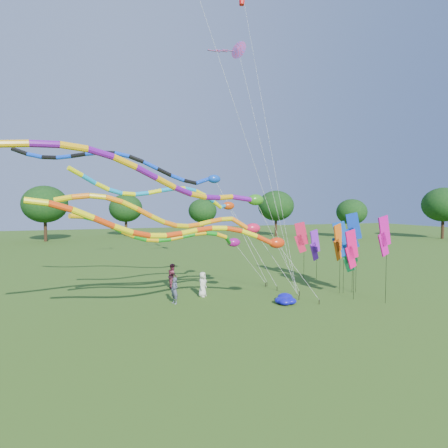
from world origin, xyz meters
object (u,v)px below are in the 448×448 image
object	(u,v)px
blue_nylon_heap	(284,300)
person_b	(175,291)
tube_kite_red	(200,232)
person_c	(173,276)
tube_kite_orange	(193,219)
person_a	(203,284)

from	to	relation	value
blue_nylon_heap	person_b	bearing A→B (deg)	158.47
tube_kite_red	blue_nylon_heap	world-z (taller)	tube_kite_red
person_c	tube_kite_orange	bearing A→B (deg)	-178.63
tube_kite_orange	person_a	bearing A→B (deg)	59.28
blue_nylon_heap	person_a	size ratio (longest dim) A/B	0.92
blue_nylon_heap	person_c	bearing A→B (deg)	128.47
blue_nylon_heap	person_a	bearing A→B (deg)	138.98
person_a	tube_kite_orange	bearing A→B (deg)	-163.60
tube_kite_orange	person_a	world-z (taller)	tube_kite_orange
person_a	blue_nylon_heap	bearing A→B (deg)	-90.61
person_b	person_c	world-z (taller)	person_c
tube_kite_orange	person_b	bearing A→B (deg)	91.91
tube_kite_orange	person_b	xyz separation A→B (m)	(-0.41, 2.73, -4.42)
person_a	person_c	xyz separation A→B (m)	(-1.28, 3.17, 0.07)
tube_kite_red	tube_kite_orange	world-z (taller)	tube_kite_orange
person_a	person_b	world-z (taller)	person_a
person_b	tube_kite_orange	bearing A→B (deg)	-13.72
tube_kite_red	person_c	world-z (taller)	tube_kite_red
blue_nylon_heap	tube_kite_red	bearing A→B (deg)	-163.21
tube_kite_orange	blue_nylon_heap	size ratio (longest dim) A/B	9.18
tube_kite_red	person_c	bearing A→B (deg)	79.53
person_b	person_c	bearing A→B (deg)	146.58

